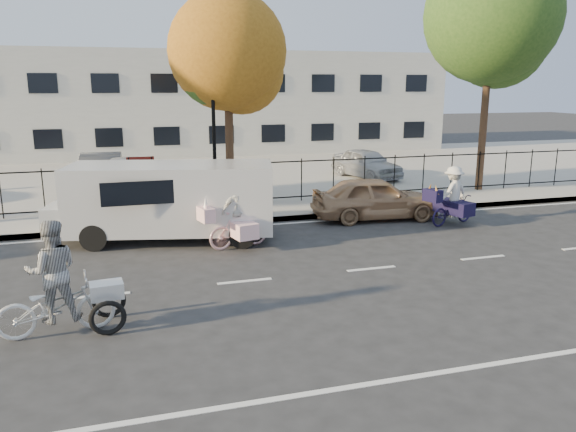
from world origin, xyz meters
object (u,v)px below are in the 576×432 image
object	(u,v)px
lamppost	(213,118)
gold_sedan	(375,198)
zebra_trike	(55,291)
lot_car_c	(101,173)
white_van	(168,199)
lot_car_b	(128,178)
bull_bike	(452,201)
unicorn_bike	(237,222)
lot_car_d	(366,163)

from	to	relation	value
lamppost	gold_sedan	size ratio (longest dim) A/B	1.09
zebra_trike	lot_car_c	distance (m)	12.75
lot_car_c	white_van	bearing A→B (deg)	-73.80
zebra_trike	white_van	xyz separation A→B (m)	(2.34, 5.45, 0.38)
zebra_trike	lot_car_b	size ratio (longest dim) A/B	0.47
lot_car_b	lot_car_c	xyz separation A→B (m)	(-0.98, 1.46, 0.01)
bull_bike	lamppost	bearing A→B (deg)	44.01
bull_bike	lot_car_c	bearing A→B (deg)	35.19
lamppost	unicorn_bike	distance (m)	4.87
bull_bike	white_van	bearing A→B (deg)	68.53
bull_bike	white_van	distance (m)	8.41
white_van	gold_sedan	bearing A→B (deg)	19.03
gold_sedan	lot_car_c	world-z (taller)	lot_car_c
lamppost	white_van	xyz separation A→B (m)	(-1.78, -3.00, -1.96)
zebra_trike	unicorn_bike	size ratio (longest dim) A/B	1.22
bull_bike	lot_car_d	bearing A→B (deg)	-22.68
lot_car_c	lot_car_d	bearing A→B (deg)	1.54
unicorn_bike	gold_sedan	distance (m)	5.18
white_van	gold_sedan	world-z (taller)	white_van
white_van	lot_car_c	world-z (taller)	white_van
white_van	unicorn_bike	bearing A→B (deg)	-23.96
white_van	lot_car_c	xyz separation A→B (m)	(-1.92, 7.29, -0.29)
bull_bike	gold_sedan	xyz separation A→B (m)	(-1.92, 1.31, -0.04)
zebra_trike	lot_car_c	world-z (taller)	zebra_trike
lamppost	lot_car_c	bearing A→B (deg)	130.76
bull_bike	unicorn_bike	bearing A→B (deg)	78.01
bull_bike	gold_sedan	bearing A→B (deg)	38.35
lamppost	lot_car_d	world-z (taller)	lamppost
bull_bike	lot_car_b	world-z (taller)	bull_bike
lamppost	unicorn_bike	xyz separation A→B (m)	(-0.13, -4.24, -2.41)
unicorn_bike	lot_car_b	distance (m)	7.53
lot_car_b	lot_car_c	size ratio (longest dim) A/B	1.16
bull_bike	lot_car_b	distance (m)	11.33
lamppost	gold_sedan	xyz separation A→B (m)	(4.68, -2.30, -2.44)
zebra_trike	gold_sedan	xyz separation A→B (m)	(8.80, 6.15, -0.10)
lot_car_d	bull_bike	bearing A→B (deg)	-108.63
lamppost	bull_bike	world-z (taller)	lamppost
lot_car_b	gold_sedan	bearing A→B (deg)	-31.64
zebra_trike	gold_sedan	distance (m)	10.74
lot_car_c	bull_bike	bearing A→B (deg)	-36.06
white_van	lot_car_d	size ratio (longest dim) A/B	1.67
lamppost	lot_car_d	distance (m)	8.83
lot_car_c	lot_car_d	xyz separation A→B (m)	(11.04, 0.02, -0.08)
bull_bike	lot_car_c	distance (m)	12.98
gold_sedan	lot_car_d	distance (m)	7.13
bull_bike	zebra_trike	bearing A→B (deg)	97.02
unicorn_bike	lot_car_c	world-z (taller)	unicorn_bike
gold_sedan	lot_car_c	bearing A→B (deg)	56.86
unicorn_bike	lot_car_c	size ratio (longest dim) A/B	0.45
zebra_trike	lot_car_d	xyz separation A→B (m)	(11.46, 12.77, 0.01)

